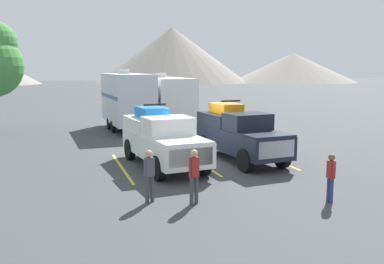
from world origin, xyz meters
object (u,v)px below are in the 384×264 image
pickup_truck_b (239,133)px  person_a (194,173)px  person_c (331,175)px  person_b (149,172)px  pickup_truck_a (162,138)px  camper_trailer_b (165,99)px  camper_trailer_a (127,98)px

pickup_truck_b → person_a: 6.58m
pickup_truck_b → person_c: size_ratio=3.64×
pickup_truck_b → person_b: pickup_truck_b is taller
person_b → person_a: bearing=-25.3°
person_c → pickup_truck_a: bearing=120.2°
camper_trailer_b → person_c: (0.61, -17.93, -1.08)m
person_b → camper_trailer_a: bearing=82.8°
camper_trailer_b → person_c: size_ratio=5.07×
pickup_truck_b → person_c: bearing=-88.6°
camper_trailer_a → person_a: size_ratio=4.41×
camper_trailer_a → person_b: size_ratio=4.56×
pickup_truck_b → camper_trailer_a: (-3.19, 10.80, 0.89)m
person_a → person_c: (4.05, -1.16, -0.10)m
pickup_truck_a → pickup_truck_b: size_ratio=1.07×
person_b → person_c: size_ratio=1.07×
camper_trailer_b → person_a: bearing=-101.6°
pickup_truck_b → person_a: (-3.89, -5.31, -0.24)m
person_c → person_b: bearing=161.7°
person_c → pickup_truck_b: bearing=91.4°
pickup_truck_a → person_a: bearing=-93.4°
pickup_truck_b → person_b: 6.98m
person_b → person_c: person_b is taller
person_a → person_b: 1.38m
camper_trailer_b → person_b: bearing=-106.2°
pickup_truck_a → pickup_truck_b: (3.58, 0.05, 0.02)m
person_c → person_a: bearing=164.0°
pickup_truck_b → camper_trailer_b: camper_trailer_b is taller
pickup_truck_a → person_c: (3.73, -6.42, -0.32)m
person_b → person_c: (5.30, -1.75, -0.07)m
pickup_truck_a → person_a: (-0.31, -5.26, -0.22)m
pickup_truck_b → camper_trailer_b: (-0.45, 11.46, 0.74)m
pickup_truck_b → person_b: (-5.14, -4.72, -0.28)m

